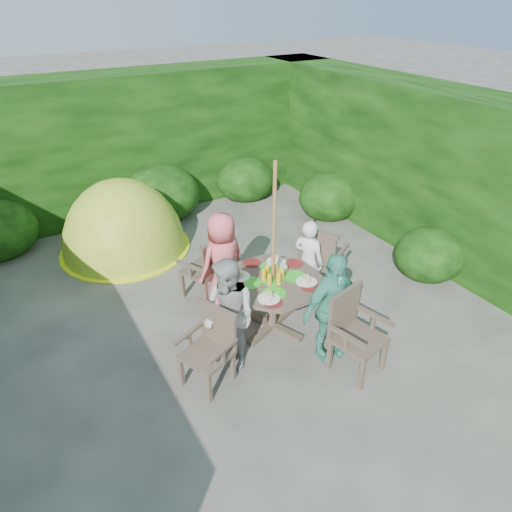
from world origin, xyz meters
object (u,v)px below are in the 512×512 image
patio_table (273,287)px  child_left (229,316)px  garden_chair_left (211,346)px  garden_chair_right (320,258)px  dome_tent (127,249)px  parasol_pole (273,253)px  child_front (331,308)px  garden_chair_back (207,267)px  child_right (308,261)px  garden_chair_front (354,331)px  child_back (223,262)px

patio_table → child_left: child_left is taller
garden_chair_left → child_left: (0.28, 0.11, 0.22)m
garden_chair_right → dome_tent: (-2.05, 2.51, -0.52)m
parasol_pole → child_front: 0.90m
garden_chair_back → child_left: child_left is taller
patio_table → child_left: 0.81m
garden_chair_right → garden_chair_back: size_ratio=1.09×
child_right → dome_tent: bearing=7.4°
garden_chair_back → garden_chair_right: bearing=130.6°
child_right → dome_tent: (-1.77, 2.61, -0.60)m
child_front → patio_table: bearing=105.0°
garden_chair_left → dome_tent: 3.35m
patio_table → child_front: (0.29, -0.74, 0.07)m
child_left → garden_chair_back: bearing=149.1°
garden_chair_right → garden_chair_back: (-1.43, 0.63, -0.04)m
garden_chair_left → child_front: 1.38m
patio_table → child_right: size_ratio=1.36×
garden_chair_back → garden_chair_front: bearing=86.4°
garden_chair_back → child_right: bearing=122.1°
child_front → garden_chair_left: bearing=159.2°
patio_table → garden_chair_front: size_ratio=1.74×
child_front → dome_tent: 3.94m
child_back → garden_chair_left: bearing=47.6°
garden_chair_right → garden_chair_left: (-2.05, -0.81, -0.06)m
patio_table → garden_chair_right: (1.02, 0.39, -0.09)m
garden_chair_back → child_left: 1.38m
garden_chair_left → garden_chair_front: 1.57m
patio_table → child_back: (-0.30, 0.74, 0.07)m
patio_table → garden_chair_right: size_ratio=1.66×
garden_chair_front → child_back: (-0.72, 1.76, 0.18)m
patio_table → garden_chair_left: 1.12m
child_back → garden_chair_right: bearing=155.1°
parasol_pole → child_right: parasol_pole is taller
garden_chair_front → dome_tent: bearing=96.3°
garden_chair_right → garden_chair_front: bearing=126.4°
patio_table → garden_chair_right: garden_chair_right is taller
garden_chair_left → dome_tent: size_ratio=0.36×
parasol_pole → dome_tent: parasol_pole is taller
parasol_pole → child_back: parasol_pole is taller
garden_chair_left → patio_table: bearing=88.0°
garden_chair_right → child_left: 1.90m
patio_table → child_right: 0.80m
garden_chair_left → child_back: 1.38m
garden_chair_front → dome_tent: size_ratio=0.39×
garden_chair_back → child_right: 1.36m
garden_chair_right → dome_tent: bearing=8.7°
garden_chair_front → dome_tent: dome_tent is taller
dome_tent → garden_chair_right: bearing=-55.4°
parasol_pole → garden_chair_back: parasol_pole is taller
garden_chair_left → garden_chair_back: (0.62, 1.43, 0.02)m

